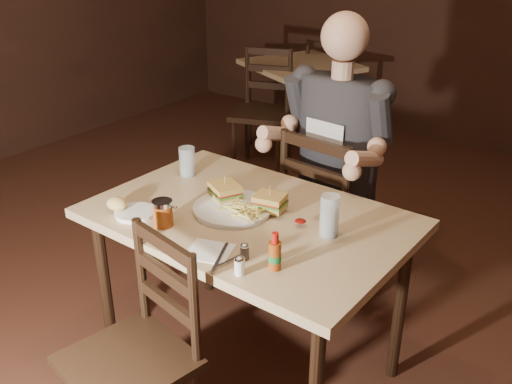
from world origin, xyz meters
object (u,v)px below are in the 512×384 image
Objects in this scene: chair_near at (127,362)px; syrup_dispenser at (163,213)px; diner at (335,123)px; bg_table at (300,73)px; bg_chair_near at (262,113)px; dinner_plate at (233,209)px; side_plate at (135,214)px; glass_right at (329,216)px; glass_left at (187,162)px; bg_chair_far at (331,87)px; chair_far at (334,216)px; hot_sauce at (275,251)px; main_table at (249,231)px.

chair_near is 0.55m from syrup_dispenser.
bg_table is at bearing 131.22° from diner.
bg_chair_near is 3.03× the size of dinner_plate.
bg_table is at bearing 109.03° from side_plate.
chair_near is 2.79× the size of dinner_plate.
dinner_plate is 0.42m from glass_right.
side_plate is (0.93, -2.16, 0.30)m from bg_chair_near.
bg_table is at bearing 69.67° from bg_chair_near.
diner reaches higher than glass_left.
bg_chair_far is 1.10m from bg_chair_near.
glass_left is (0.83, -2.84, 0.39)m from bg_chair_far.
glass_right is (0.80, -0.10, 0.01)m from glass_left.
bg_table is 2.19m from chair_far.
bg_chair_far reaches higher than chair_near.
glass_right is 1.18× the size of hot_sauce.
diner reaches higher than chair_far.
main_table is 0.73m from chair_far.
glass_left is 1.30× the size of syrup_dispenser.
bg_chair_far is 2.74m from diner.
chair_far is 0.81m from glass_left.
bg_chair_near is 2.43m from syrup_dispenser.
chair_near is 0.70m from dinner_plate.
chair_near is at bearing -62.45° from glass_left.
chair_near is at bearing -66.14° from syrup_dispenser.
main_table is 0.46m from side_plate.
glass_left is 0.48m from syrup_dispenser.
hot_sauce is (1.60, -2.70, 0.16)m from bg_table.
glass_left reaches higher than side_plate.
glass_left is at bearing 100.24° from bg_chair_far.
bg_chair_far is at bearing 112.26° from dinner_plate.
bg_chair_far is 2.85× the size of dinner_plate.
diner is 6.20× the size of side_plate.
dinner_plate is 0.45m from hot_sauce.
diner is 0.95m from syrup_dispenser.
main_table and bg_table have the same top height.
chair_far is 6.90× the size of hot_sauce.
glass_right reaches higher than syrup_dispenser.
dinner_plate is at bearing -171.72° from glass_right.
hot_sauce reaches higher than dinner_plate.
diner is at bearing -53.79° from bg_table.
syrup_dispenser is (1.09, -2.70, 0.14)m from bg_table.
diner is at bearing 88.45° from main_table.
glass_right is at bearing 84.17° from hot_sauce.
dinner_plate is 0.29m from syrup_dispenser.
dinner_plate is at bearing -166.17° from main_table.
chair_near is (1.24, -3.07, -0.24)m from bg_table.
glass_right reaches higher than dinner_plate.
glass_left is 0.85× the size of side_plate.
chair_far is at bearing 82.83° from dinner_plate.
syrup_dispenser is at bearing -150.74° from glass_right.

